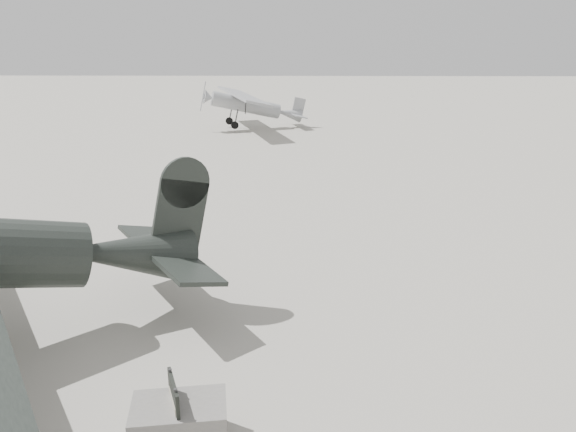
{
  "coord_description": "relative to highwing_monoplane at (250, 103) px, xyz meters",
  "views": [
    {
      "loc": [
        1.38,
        -14.89,
        6.6
      ],
      "look_at": [
        1.09,
        0.78,
        1.5
      ],
      "focal_mm": 35.0,
      "sensor_mm": 36.0,
      "label": 1
    }
  ],
  "objects": [
    {
      "name": "highwing_monoplane",
      "position": [
        0.0,
        0.0,
        0.0
      ],
      "size": [
        7.61,
        10.57,
        3.01
      ],
      "rotation": [
        0.0,
        0.23,
        0.3
      ],
      "color": "#949699",
      "rests_on": "ground"
    },
    {
      "name": "ground",
      "position": [
        2.1,
        -25.96,
        -1.88
      ],
      "size": [
        160.0,
        160.0,
        0.0
      ],
      "primitive_type": "plane",
      "color": "gray",
      "rests_on": "ground"
    },
    {
      "name": "sign_board",
      "position": [
        1.46,
        -33.04,
        -1.13
      ],
      "size": [
        0.37,
        0.84,
        1.27
      ],
      "rotation": [
        0.0,
        0.0,
        0.36
      ],
      "color": "#333333",
      "rests_on": "ground"
    },
    {
      "name": "equipment_block",
      "position": [
        1.52,
        -33.05,
        -1.49
      ],
      "size": [
        1.69,
        1.2,
        0.78
      ],
      "primitive_type": "cube",
      "rotation": [
        0.0,
        0.0,
        0.15
      ],
      "color": "slate",
      "rests_on": "ground"
    }
  ]
}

